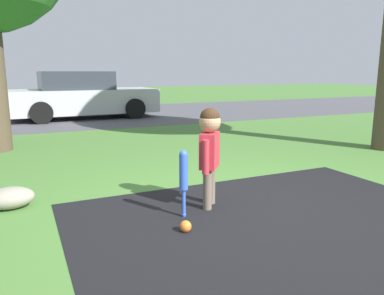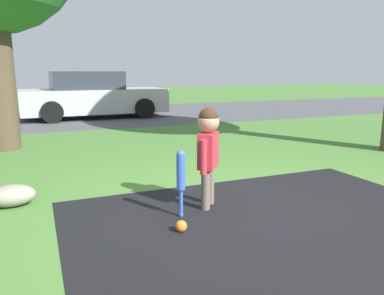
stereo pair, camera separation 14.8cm
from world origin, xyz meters
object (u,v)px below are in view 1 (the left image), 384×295
at_px(baseball_bat, 184,174).
at_px(parked_car, 82,96).
at_px(child, 210,144).
at_px(sports_ball, 186,226).

bearing_deg(baseball_bat, parked_car, 87.31).
xyz_separation_m(child, sports_ball, (-0.45, -0.45, -0.58)).
bearing_deg(child, baseball_bat, 153.21).
relative_size(baseball_bat, sports_ball, 6.33).
bearing_deg(parked_car, sports_ball, -95.22).
xyz_separation_m(child, baseball_bat, (-0.34, -0.15, -0.23)).
bearing_deg(parked_car, child, -92.15).
bearing_deg(sports_ball, baseball_bat, 69.14).
height_order(baseball_bat, sports_ball, baseball_bat).
bearing_deg(child, sports_ball, 174.64).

